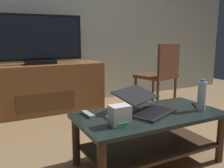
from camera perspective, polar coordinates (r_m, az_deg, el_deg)
The scene contains 11 objects.
back_wall at distance 3.72m, azimuth -12.54°, elevation 17.12°, with size 6.40×0.12×2.80m, color #A8B2A8.
coffee_table at distance 1.96m, azimuth 8.70°, elevation -10.32°, with size 1.14×0.57×0.41m.
media_cabinet at distance 3.37m, azimuth -15.99°, elevation -0.89°, with size 1.60×0.52×0.64m.
television at distance 3.28m, azimuth -16.50°, elevation 9.65°, with size 1.09×0.20×0.62m.
dining_chair at distance 3.32m, azimuth 11.21°, elevation 2.57°, with size 0.54×0.54×0.90m.
laptop at distance 1.93m, azimuth 7.75°, elevation -4.90°, with size 0.49×0.50×0.17m.
router_box at distance 1.64m, azimuth 1.77°, elevation -7.26°, with size 0.13×0.10×0.14m.
water_bottle_near at distance 2.08m, azimuth 20.13°, elevation -2.54°, with size 0.07×0.07×0.25m.
cell_phone at distance 2.22m, azimuth 19.35°, elevation -4.71°, with size 0.07×0.14×0.01m, color black.
tv_remote at distance 1.83m, azimuth -0.36°, elevation -7.18°, with size 0.04×0.16×0.02m, color #99999E.
soundbar_remote at distance 1.86m, azimuth -5.61°, elevation -7.00°, with size 0.04×0.16×0.02m, color #99999E.
Camera 1 is at (-0.97, -1.42, 1.00)m, focal length 39.39 mm.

